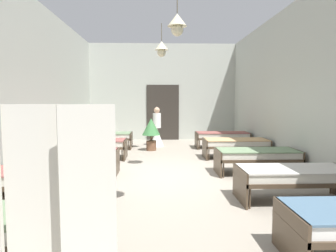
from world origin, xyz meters
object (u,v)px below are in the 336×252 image
(bed_right_row_3, at_px, (236,144))
(bed_right_row_4, at_px, (222,136))
(bed_right_row_1, at_px, (294,176))
(bed_right_row_2, at_px, (257,155))
(bed_left_row_2, at_px, (76,156))
(potted_plant, at_px, (151,130))
(patient_seated_primary, at_px, (64,153))
(nurse_near_aisle, at_px, (157,132))
(bed_left_row_1, at_px, (45,178))
(bed_left_row_3, at_px, (94,144))
(bed_left_row_4, at_px, (105,136))
(privacy_screen, at_px, (34,217))

(bed_right_row_3, distance_m, bed_right_row_4, 1.90)
(bed_right_row_1, relative_size, bed_right_row_2, 1.00)
(bed_left_row_2, xyz_separation_m, potted_plant, (1.66, 3.35, 0.29))
(patient_seated_primary, bearing_deg, potted_plant, 76.18)
(bed_left_row_2, xyz_separation_m, nurse_near_aisle, (1.85, 4.28, 0.09))
(bed_left_row_1, xyz_separation_m, potted_plant, (1.66, 5.25, 0.29))
(bed_left_row_2, distance_m, nurse_near_aisle, 4.66)
(bed_right_row_1, xyz_separation_m, potted_plant, (-2.56, 5.25, 0.29))
(bed_left_row_3, distance_m, bed_left_row_4, 1.90)
(bed_right_row_3, relative_size, privacy_screen, 1.12)
(bed_left_row_2, bearing_deg, privacy_screen, -78.35)
(bed_left_row_1, height_order, patient_seated_primary, patient_seated_primary)
(bed_right_row_1, bearing_deg, bed_right_row_4, 90.00)
(bed_left_row_2, distance_m, potted_plant, 3.75)
(bed_right_row_1, xyz_separation_m, bed_right_row_2, (0.00, 1.90, 0.00))
(bed_right_row_4, height_order, patient_seated_primary, patient_seated_primary)
(patient_seated_primary, bearing_deg, bed_right_row_2, 26.98)
(bed_right_row_4, bearing_deg, bed_right_row_1, -90.00)
(bed_right_row_1, distance_m, bed_left_row_3, 5.68)
(bed_right_row_4, distance_m, nurse_near_aisle, 2.42)
(bed_left_row_2, xyz_separation_m, bed_left_row_4, (0.00, 3.80, 0.00))
(nurse_near_aisle, height_order, privacy_screen, privacy_screen)
(bed_right_row_1, xyz_separation_m, bed_left_row_3, (-4.22, 3.80, 0.00))
(bed_left_row_2, distance_m, bed_right_row_4, 5.68)
(bed_right_row_4, bearing_deg, nurse_near_aisle, 168.63)
(bed_left_row_4, relative_size, patient_seated_primary, 2.38)
(bed_left_row_2, distance_m, bed_right_row_3, 4.63)
(bed_left_row_2, xyz_separation_m, bed_right_row_3, (4.22, 1.90, 0.00))
(bed_right_row_1, distance_m, bed_right_row_3, 3.80)
(bed_left_row_1, height_order, bed_right_row_2, same)
(bed_left_row_1, bearing_deg, privacy_screen, -70.67)
(bed_right_row_3, bearing_deg, privacy_screen, -116.69)
(bed_right_row_3, distance_m, patient_seated_primary, 5.49)
(potted_plant, distance_m, privacy_screen, 7.99)
(patient_seated_primary, bearing_deg, bed_left_row_4, 93.47)
(bed_right_row_3, xyz_separation_m, potted_plant, (-2.56, 1.45, 0.29))
(bed_right_row_3, distance_m, bed_left_row_4, 4.63)
(bed_left_row_3, relative_size, potted_plant, 1.71)
(bed_left_row_4, relative_size, bed_right_row_4, 1.00)
(patient_seated_primary, relative_size, privacy_screen, 0.47)
(bed_left_row_2, height_order, bed_right_row_3, same)
(bed_left_row_3, height_order, patient_seated_primary, patient_seated_primary)
(patient_seated_primary, bearing_deg, bed_left_row_3, 95.17)
(bed_left_row_2, bearing_deg, bed_right_row_2, 0.00)
(bed_right_row_3, xyz_separation_m, bed_right_row_4, (0.00, 1.90, 0.00))
(potted_plant, bearing_deg, bed_right_row_3, -29.49)
(privacy_screen, bearing_deg, nurse_near_aisle, 74.94)
(bed_right_row_2, bearing_deg, privacy_screen, -125.37)
(bed_left_row_4, height_order, bed_right_row_4, same)
(bed_left_row_2, distance_m, privacy_screen, 4.72)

